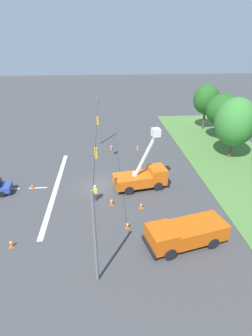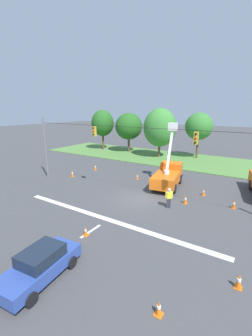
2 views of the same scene
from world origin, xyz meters
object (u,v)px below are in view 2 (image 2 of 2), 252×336
Objects in this scene: traffic_cone_foreground_left at (185,199)px; traffic_cone_near_bucket at (234,204)px; tree_far_west at (103,123)px; traffic_cone_lane_edge_b at (86,231)px; traffic_cone_far_left at (72,173)px; traffic_cone_foreground_right at (239,281)px; traffic_cone_lane_edge_a at (159,308)px; traffic_cone_mid_left at (95,167)px; traffic_cone_far_right at (204,192)px; traffic_cone_mid_right at (137,176)px; tree_centre at (160,128)px; sedan_blue at (40,265)px; tree_west at (129,126)px; utility_truck_bucket_lift at (168,174)px; road_worker at (169,197)px; tree_east at (199,126)px.

traffic_cone_near_bucket is at bearing 18.68° from traffic_cone_foreground_left.
traffic_cone_lane_edge_b is (19.21, -26.15, -5.05)m from tree_far_west.
tree_far_west is 10.49× the size of traffic_cone_near_bucket.
traffic_cone_lane_edge_b is 0.79× the size of traffic_cone_far_left.
traffic_cone_foreground_right is at bearing -80.94° from traffic_cone_near_bucket.
traffic_cone_mid_left is at bearing 136.66° from traffic_cone_lane_edge_a.
traffic_cone_far_right is at bearing 9.02° from traffic_cone_far_left.
traffic_cone_mid_left is at bearing 176.11° from traffic_cone_mid_right.
tree_centre is 13.79m from traffic_cone_mid_left.
sedan_blue is 5.93m from traffic_cone_lane_edge_a.
tree_west is at bearing 130.64° from traffic_cone_foreground_right.
tree_far_west is 31.78m from traffic_cone_near_bucket.
traffic_cone_lane_edge_b is at bearing -127.68° from traffic_cone_near_bucket.
utility_truck_bucket_lift is 14.46m from traffic_cone_foreground_right.
tree_centre is 14.06m from traffic_cone_mid_right.
road_worker reaches higher than traffic_cone_foreground_right.
traffic_cone_foreground_left is 1.03× the size of traffic_cone_mid_left.
traffic_cone_far_right is (-4.42, 11.03, -0.04)m from traffic_cone_foreground_right.
tree_centre reaches higher than traffic_cone_near_bucket.
traffic_cone_near_bucket is at bearing -31.14° from tree_far_west.
utility_truck_bucket_lift reaches higher than traffic_cone_near_bucket.
tree_west is 9.07× the size of traffic_cone_far_left.
tree_west reaches higher than traffic_cone_foreground_left.
traffic_cone_lane_edge_b is (13.40, -26.78, -4.61)m from tree_west.
traffic_cone_mid_left reaches higher than traffic_cone_far_right.
traffic_cone_far_right is (-1.87, 14.37, 0.02)m from traffic_cone_lane_edge_a.
tree_west is 25.46m from traffic_cone_foreground_left.
tree_centre reaches higher than traffic_cone_far_left.
tree_centre is at bearing 104.09° from traffic_cone_lane_edge_b.
traffic_cone_foreground_left is at bearing -106.56° from traffic_cone_far_right.
traffic_cone_near_bucket is 1.11× the size of traffic_cone_lane_edge_a.
tree_far_west is 29.61m from road_worker.
traffic_cone_mid_left is 1.24× the size of traffic_cone_lane_edge_b.
tree_far_west reaches higher than traffic_cone_mid_right.
tree_centre reaches higher than road_worker.
traffic_cone_foreground_left is (0.91, 1.61, -0.59)m from road_worker.
traffic_cone_far_left is (-11.41, 13.21, -0.38)m from sedan_blue.
tree_east is (12.74, 1.38, 0.44)m from tree_west.
traffic_cone_mid_right is (3.10, -12.86, -4.76)m from tree_centre.
traffic_cone_mid_left is 16.55m from traffic_cone_lane_edge_b.
traffic_cone_mid_left reaches higher than traffic_cone_near_bucket.
traffic_cone_far_right is at bearing 151.20° from traffic_cone_near_bucket.
tree_west is 36.05m from traffic_cone_lane_edge_a.
traffic_cone_lane_edge_a is at bearing -68.70° from utility_truck_bucket_lift.
tree_west is at bearing 134.14° from utility_truck_bucket_lift.
traffic_cone_lane_edge_a is 14.49m from traffic_cone_far_right.
tree_east reaches higher than road_worker.
sedan_blue is 15.62m from traffic_cone_near_bucket.
road_worker is at bearing -66.63° from utility_truck_bucket_lift.
tree_centre is at bearing 114.70° from traffic_cone_lane_edge_a.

